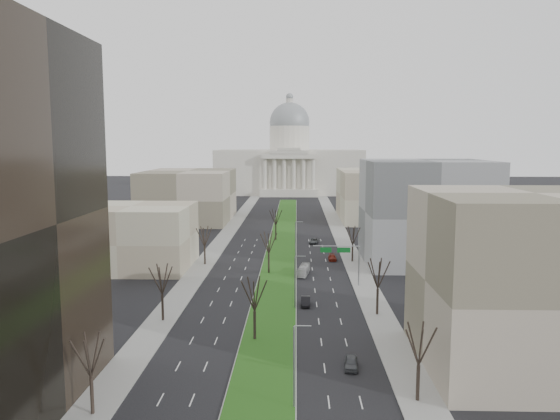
% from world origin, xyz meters
% --- Properties ---
extents(ground, '(600.00, 600.00, 0.00)m').
position_xyz_m(ground, '(0.00, 120.00, 0.00)').
color(ground, black).
rests_on(ground, ground).
extents(median, '(8.00, 222.03, 0.20)m').
position_xyz_m(median, '(0.00, 118.99, 0.10)').
color(median, '#999993').
rests_on(median, ground).
extents(sidewalk_left, '(5.00, 330.00, 0.15)m').
position_xyz_m(sidewalk_left, '(-17.50, 95.00, 0.07)').
color(sidewalk_left, gray).
rests_on(sidewalk_left, ground).
extents(sidewalk_right, '(5.00, 330.00, 0.15)m').
position_xyz_m(sidewalk_right, '(17.50, 95.00, 0.07)').
color(sidewalk_right, gray).
rests_on(sidewalk_right, ground).
extents(capitol, '(80.00, 46.00, 55.00)m').
position_xyz_m(capitol, '(0.00, 269.59, 16.31)').
color(capitol, beige).
rests_on(capitol, ground).
extents(building_beige_left, '(26.00, 22.00, 14.00)m').
position_xyz_m(building_beige_left, '(-33.00, 85.00, 7.00)').
color(building_beige_left, tan).
rests_on(building_beige_left, ground).
extents(building_tan_right, '(26.00, 24.00, 22.00)m').
position_xyz_m(building_tan_right, '(33.00, 32.00, 11.00)').
color(building_tan_right, '#77705B').
rests_on(building_tan_right, ground).
extents(building_grey_right, '(28.00, 26.00, 24.00)m').
position_xyz_m(building_grey_right, '(34.00, 92.00, 12.00)').
color(building_grey_right, slate).
rests_on(building_grey_right, ground).
extents(building_far_left, '(30.00, 40.00, 18.00)m').
position_xyz_m(building_far_left, '(-35.00, 160.00, 9.00)').
color(building_far_left, '#77705B').
rests_on(building_far_left, ground).
extents(building_far_right, '(30.00, 40.00, 18.00)m').
position_xyz_m(building_far_right, '(35.00, 165.00, 9.00)').
color(building_far_right, tan).
rests_on(building_far_right, ground).
extents(tree_left_near, '(5.10, 5.10, 9.18)m').
position_xyz_m(tree_left_near, '(-17.20, 18.00, 6.61)').
color(tree_left_near, black).
rests_on(tree_left_near, ground).
extents(tree_left_mid, '(5.40, 5.40, 9.72)m').
position_xyz_m(tree_left_mid, '(-17.20, 48.00, 7.00)').
color(tree_left_mid, black).
rests_on(tree_left_mid, ground).
extents(tree_left_far, '(5.28, 5.28, 9.50)m').
position_xyz_m(tree_left_far, '(-17.20, 88.00, 6.84)').
color(tree_left_far, black).
rests_on(tree_left_far, ground).
extents(tree_right_near, '(5.16, 5.16, 9.29)m').
position_xyz_m(tree_right_near, '(17.20, 22.00, 6.69)').
color(tree_right_near, black).
rests_on(tree_right_near, ground).
extents(tree_right_mid, '(5.52, 5.52, 9.94)m').
position_xyz_m(tree_right_mid, '(17.20, 52.00, 7.16)').
color(tree_right_mid, black).
rests_on(tree_right_mid, ground).
extents(tree_right_far, '(5.04, 5.04, 9.07)m').
position_xyz_m(tree_right_far, '(17.20, 92.00, 6.53)').
color(tree_right_far, black).
rests_on(tree_right_far, ground).
extents(tree_median_a, '(5.40, 5.40, 9.72)m').
position_xyz_m(tree_median_a, '(-2.00, 40.00, 7.00)').
color(tree_median_a, black).
rests_on(tree_median_a, ground).
extents(tree_median_b, '(5.40, 5.40, 9.72)m').
position_xyz_m(tree_median_b, '(-2.00, 80.00, 7.00)').
color(tree_median_b, black).
rests_on(tree_median_b, ground).
extents(tree_median_c, '(5.40, 5.40, 9.72)m').
position_xyz_m(tree_median_c, '(-2.00, 120.00, 7.00)').
color(tree_median_c, black).
rests_on(tree_median_c, ground).
extents(streetlamp_median_a, '(1.90, 0.20, 9.16)m').
position_xyz_m(streetlamp_median_a, '(3.76, 20.00, 4.81)').
color(streetlamp_median_a, gray).
rests_on(streetlamp_median_a, ground).
extents(streetlamp_median_b, '(1.90, 0.20, 9.16)m').
position_xyz_m(streetlamp_median_b, '(3.76, 55.00, 4.81)').
color(streetlamp_median_b, gray).
rests_on(streetlamp_median_b, ground).
extents(streetlamp_median_c, '(1.90, 0.20, 9.16)m').
position_xyz_m(streetlamp_median_c, '(3.76, 95.00, 4.81)').
color(streetlamp_median_c, gray).
rests_on(streetlamp_median_c, ground).
extents(mast_arm_signs, '(9.12, 0.24, 8.09)m').
position_xyz_m(mast_arm_signs, '(13.49, 70.03, 6.11)').
color(mast_arm_signs, gray).
rests_on(mast_arm_signs, ground).
extents(car_grey_near, '(2.06, 4.30, 1.42)m').
position_xyz_m(car_grey_near, '(10.83, 30.58, 0.71)').
color(car_grey_near, '#414448').
rests_on(car_grey_near, ground).
extents(car_black, '(1.68, 4.55, 1.49)m').
position_xyz_m(car_black, '(5.56, 56.98, 0.74)').
color(car_black, black).
rests_on(car_black, ground).
extents(car_red, '(1.92, 4.63, 1.34)m').
position_xyz_m(car_red, '(12.57, 93.62, 0.67)').
color(car_red, maroon).
rests_on(car_red, ground).
extents(car_grey_far, '(2.88, 5.12, 1.35)m').
position_xyz_m(car_grey_far, '(8.80, 115.50, 0.68)').
color(car_grey_far, '#46494D').
rests_on(car_grey_far, ground).
extents(box_van, '(2.90, 7.77, 2.12)m').
position_xyz_m(box_van, '(5.50, 78.77, 1.06)').
color(box_van, silver).
rests_on(box_van, ground).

